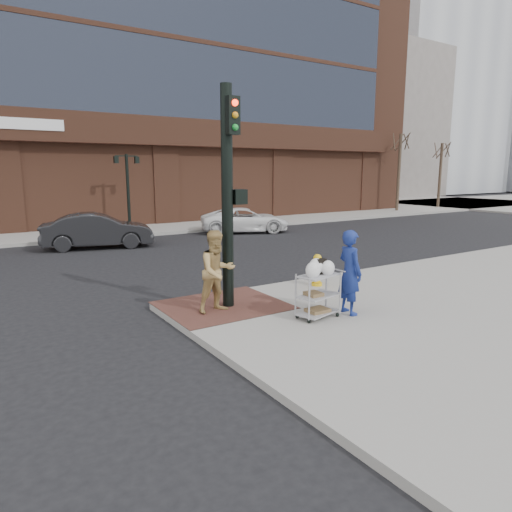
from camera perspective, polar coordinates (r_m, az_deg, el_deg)
ground at (r=10.49m, az=1.12°, el=-7.65°), size 220.00×220.00×0.00m
sidewalk_far at (r=44.25m, az=-8.77°, el=6.32°), size 65.00×36.00×0.15m
brick_curb_ramp at (r=10.88m, az=-4.18°, el=-6.14°), size 2.80×2.40×0.01m
bank_building at (r=42.08m, az=-19.06°, el=25.02°), size 42.00×26.00×28.00m
filler_block at (r=65.19m, az=12.05°, el=15.41°), size 14.00×20.00×18.00m
bare_tree_a at (r=38.69m, az=17.68°, el=14.54°), size 1.80×1.80×7.20m
bare_tree_b at (r=43.71m, az=22.28°, el=13.12°), size 1.80×1.80×6.70m
lamp_post at (r=25.42m, az=-15.74°, el=8.71°), size 1.32×0.22×4.00m
traffic_signal_pole at (r=10.38m, az=-3.44°, el=8.07°), size 0.61×0.51×5.00m
woman_blue at (r=10.24m, az=11.65°, el=-2.00°), size 0.53×0.73×1.88m
pedestrian_tan at (r=10.21m, az=-4.88°, el=-1.94°), size 0.95×0.77×1.85m
sedan_dark at (r=20.79m, az=-19.17°, el=3.02°), size 4.84×2.65×1.51m
minivan_white at (r=24.72m, az=-1.36°, el=4.51°), size 5.24×3.86×1.32m
utility_cart at (r=9.92m, az=7.76°, el=-4.41°), size 1.02×0.72×1.29m
fire_hydrant at (r=12.71m, az=7.65°, el=-1.69°), size 0.42×0.29×0.89m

